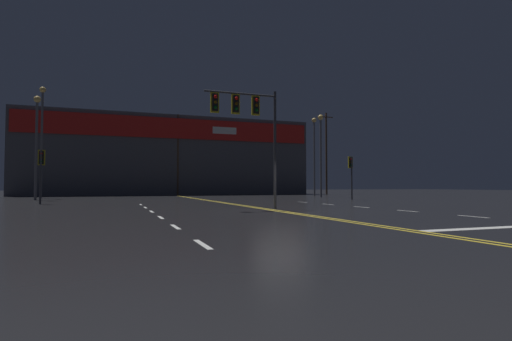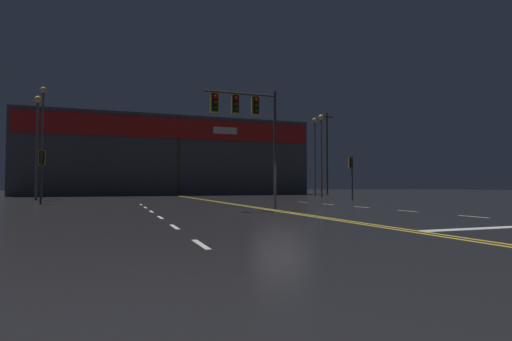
# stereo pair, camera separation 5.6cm
# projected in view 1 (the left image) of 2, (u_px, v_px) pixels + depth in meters

# --- Properties ---
(ground_plane) EXTENTS (200.00, 200.00, 0.00)m
(ground_plane) POSITION_uv_depth(u_px,v_px,m) (281.00, 211.00, 18.29)
(ground_plane) COLOR black
(road_markings) EXTENTS (16.66, 60.00, 0.01)m
(road_markings) POSITION_uv_depth(u_px,v_px,m) (323.00, 213.00, 17.00)
(road_markings) COLOR gold
(road_markings) RESTS_ON ground
(traffic_signal_median) EXTENTS (3.76, 0.36, 5.99)m
(traffic_signal_median) POSITION_uv_depth(u_px,v_px,m) (246.00, 115.00, 19.80)
(traffic_signal_median) COLOR #38383D
(traffic_signal_median) RESTS_ON ground
(traffic_signal_corner_northwest) EXTENTS (0.42, 0.36, 3.48)m
(traffic_signal_corner_northwest) POSITION_uv_depth(u_px,v_px,m) (41.00, 164.00, 25.54)
(traffic_signal_corner_northwest) COLOR #38383D
(traffic_signal_corner_northwest) RESTS_ON ground
(traffic_signal_corner_northeast) EXTENTS (0.42, 0.36, 3.68)m
(traffic_signal_corner_northeast) POSITION_uv_depth(u_px,v_px,m) (351.00, 168.00, 33.91)
(traffic_signal_corner_northeast) COLOR #38383D
(traffic_signal_corner_northeast) RESTS_ON ground
(streetlight_near_left) EXTENTS (0.56, 0.56, 10.49)m
(streetlight_near_left) POSITION_uv_depth(u_px,v_px,m) (42.00, 128.00, 37.31)
(streetlight_near_left) COLOR #59595E
(streetlight_near_left) RESTS_ON ground
(streetlight_median_approach) EXTENTS (0.56, 0.56, 9.37)m
(streetlight_median_approach) POSITION_uv_depth(u_px,v_px,m) (314.00, 146.00, 47.88)
(streetlight_median_approach) COLOR #59595E
(streetlight_median_approach) RESTS_ON ground
(streetlight_far_right) EXTENTS (0.56, 0.56, 8.60)m
(streetlight_far_right) POSITION_uv_depth(u_px,v_px,m) (321.00, 144.00, 41.41)
(streetlight_far_right) COLOR #59595E
(streetlight_far_right) RESTS_ON ground
(streetlight_far_median) EXTENTS (0.56, 0.56, 8.65)m
(streetlight_far_median) POSITION_uv_depth(u_px,v_px,m) (37.00, 133.00, 33.01)
(streetlight_far_median) COLOR #59595E
(streetlight_far_median) RESTS_ON ground
(building_backdrop) EXTENTS (36.81, 10.23, 10.18)m
(building_backdrop) POSITION_uv_depth(u_px,v_px,m) (169.00, 157.00, 54.57)
(building_backdrop) COLOR #4C4C51
(building_backdrop) RESTS_ON ground
(utility_pole_row) EXTENTS (44.43, 0.26, 11.72)m
(utility_pole_row) POSITION_uv_depth(u_px,v_px,m) (180.00, 149.00, 50.20)
(utility_pole_row) COLOR #4C3828
(utility_pole_row) RESTS_ON ground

